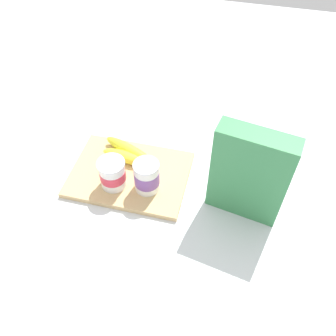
% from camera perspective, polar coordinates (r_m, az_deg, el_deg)
% --- Properties ---
extents(ground_plane, '(2.40, 2.40, 0.00)m').
position_cam_1_polar(ground_plane, '(1.05, -6.02, -1.27)').
color(ground_plane, silver).
extents(cutting_board, '(0.33, 0.24, 0.02)m').
position_cam_1_polar(cutting_board, '(1.04, -6.05, -0.99)').
color(cutting_board, tan).
rests_on(cutting_board, ground_plane).
extents(cereal_box, '(0.19, 0.09, 0.27)m').
position_cam_1_polar(cereal_box, '(0.89, 12.72, -1.08)').
color(cereal_box, '#38844C').
rests_on(cereal_box, ground_plane).
extents(yogurt_cup_front, '(0.07, 0.07, 0.09)m').
position_cam_1_polar(yogurt_cup_front, '(0.96, -3.38, -1.36)').
color(yogurt_cup_front, white).
rests_on(yogurt_cup_front, cutting_board).
extents(yogurt_cup_back, '(0.08, 0.08, 0.09)m').
position_cam_1_polar(yogurt_cup_back, '(0.98, -8.77, -0.90)').
color(yogurt_cup_back, white).
rests_on(yogurt_cup_back, cutting_board).
extents(banana_bunch, '(0.18, 0.10, 0.04)m').
position_cam_1_polar(banana_bunch, '(1.06, -6.16, 2.27)').
color(banana_bunch, yellow).
rests_on(banana_bunch, cutting_board).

